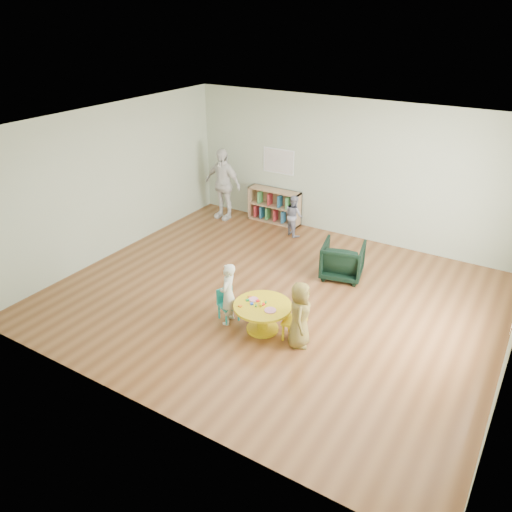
{
  "coord_description": "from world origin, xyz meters",
  "views": [
    {
      "loc": [
        3.45,
        -6.2,
        4.34
      ],
      "look_at": [
        -0.16,
        -0.3,
        0.86
      ],
      "focal_mm": 35.0,
      "sensor_mm": 36.0,
      "label": 1
    }
  ],
  "objects_px": {
    "kid_chair_right": "(297,321)",
    "child_right": "(300,315)",
    "activity_table": "(263,313)",
    "bookshelf": "(274,206)",
    "child_left": "(228,294)",
    "adult_caretaker": "(223,184)",
    "kid_chair_left": "(227,303)",
    "armchair": "(343,260)",
    "toddler": "(294,215)"
  },
  "relations": [
    {
      "from": "kid_chair_right",
      "to": "child_right",
      "type": "distance_m",
      "value": 0.23
    },
    {
      "from": "activity_table",
      "to": "bookshelf",
      "type": "distance_m",
      "value": 4.21
    },
    {
      "from": "activity_table",
      "to": "child_left",
      "type": "relative_size",
      "value": 0.87
    },
    {
      "from": "adult_caretaker",
      "to": "activity_table",
      "type": "bearing_deg",
      "value": -44.33
    },
    {
      "from": "kid_chair_left",
      "to": "child_right",
      "type": "xyz_separation_m",
      "value": [
        1.24,
        -0.02,
        0.22
      ]
    },
    {
      "from": "activity_table",
      "to": "armchair",
      "type": "relative_size",
      "value": 1.2
    },
    {
      "from": "adult_caretaker",
      "to": "armchair",
      "type": "bearing_deg",
      "value": -15.87
    },
    {
      "from": "kid_chair_right",
      "to": "adult_caretaker",
      "type": "bearing_deg",
      "value": 41.08
    },
    {
      "from": "activity_table",
      "to": "child_right",
      "type": "distance_m",
      "value": 0.66
    },
    {
      "from": "activity_table",
      "to": "kid_chair_right",
      "type": "distance_m",
      "value": 0.54
    },
    {
      "from": "child_right",
      "to": "armchair",
      "type": "bearing_deg",
      "value": -15.64
    },
    {
      "from": "kid_chair_left",
      "to": "bookshelf",
      "type": "distance_m",
      "value": 3.98
    },
    {
      "from": "adult_caretaker",
      "to": "bookshelf",
      "type": "bearing_deg",
      "value": 23.72
    },
    {
      "from": "activity_table",
      "to": "bookshelf",
      "type": "bearing_deg",
      "value": 117.21
    },
    {
      "from": "kid_chair_right",
      "to": "armchair",
      "type": "height_order",
      "value": "armchair"
    },
    {
      "from": "child_right",
      "to": "adult_caretaker",
      "type": "bearing_deg",
      "value": 24.85
    },
    {
      "from": "toddler",
      "to": "adult_caretaker",
      "type": "relative_size",
      "value": 0.55
    },
    {
      "from": "activity_table",
      "to": "toddler",
      "type": "relative_size",
      "value": 0.99
    },
    {
      "from": "activity_table",
      "to": "child_right",
      "type": "xyz_separation_m",
      "value": [
        0.62,
        -0.04,
        0.2
      ]
    },
    {
      "from": "child_right",
      "to": "activity_table",
      "type": "bearing_deg",
      "value": 63.87
    },
    {
      "from": "activity_table",
      "to": "child_right",
      "type": "relative_size",
      "value": 0.87
    },
    {
      "from": "child_left",
      "to": "adult_caretaker",
      "type": "xyz_separation_m",
      "value": [
        -2.48,
        3.43,
        0.3
      ]
    },
    {
      "from": "kid_chair_left",
      "to": "child_left",
      "type": "height_order",
      "value": "child_left"
    },
    {
      "from": "toddler",
      "to": "bookshelf",
      "type": "bearing_deg",
      "value": -0.53
    },
    {
      "from": "bookshelf",
      "to": "child_right",
      "type": "bearing_deg",
      "value": -56.05
    },
    {
      "from": "bookshelf",
      "to": "armchair",
      "type": "bearing_deg",
      "value": -34.88
    },
    {
      "from": "kid_chair_right",
      "to": "toddler",
      "type": "xyz_separation_m",
      "value": [
        -1.76,
        3.25,
        0.13
      ]
    },
    {
      "from": "armchair",
      "to": "toddler",
      "type": "bearing_deg",
      "value": -49.13
    },
    {
      "from": "kid_chair_right",
      "to": "bookshelf",
      "type": "relative_size",
      "value": 0.47
    },
    {
      "from": "child_right",
      "to": "toddler",
      "type": "distance_m",
      "value": 3.83
    },
    {
      "from": "activity_table",
      "to": "bookshelf",
      "type": "height_order",
      "value": "bookshelf"
    },
    {
      "from": "child_left",
      "to": "armchair",
      "type": "bearing_deg",
      "value": 144.06
    },
    {
      "from": "kid_chair_right",
      "to": "bookshelf",
      "type": "height_order",
      "value": "bookshelf"
    },
    {
      "from": "child_left",
      "to": "toddler",
      "type": "xyz_separation_m",
      "value": [
        -0.67,
        3.4,
        -0.06
      ]
    },
    {
      "from": "armchair",
      "to": "adult_caretaker",
      "type": "distance_m",
      "value": 3.62
    },
    {
      "from": "kid_chair_right",
      "to": "child_left",
      "type": "relative_size",
      "value": 0.57
    },
    {
      "from": "bookshelf",
      "to": "armchair",
      "type": "relative_size",
      "value": 1.67
    },
    {
      "from": "kid_chair_right",
      "to": "adult_caretaker",
      "type": "distance_m",
      "value": 4.86
    },
    {
      "from": "kid_chair_right",
      "to": "toddler",
      "type": "relative_size",
      "value": 0.65
    },
    {
      "from": "kid_chair_left",
      "to": "bookshelf",
      "type": "bearing_deg",
      "value": -136.2
    },
    {
      "from": "kid_chair_left",
      "to": "kid_chair_right",
      "type": "height_order",
      "value": "kid_chair_right"
    },
    {
      "from": "kid_chair_left",
      "to": "bookshelf",
      "type": "xyz_separation_m",
      "value": [
        -1.31,
        3.76,
        0.09
      ]
    },
    {
      "from": "kid_chair_right",
      "to": "toddler",
      "type": "distance_m",
      "value": 3.7
    },
    {
      "from": "kid_chair_left",
      "to": "child_left",
      "type": "xyz_separation_m",
      "value": [
        0.07,
        -0.07,
        0.22
      ]
    },
    {
      "from": "kid_chair_right",
      "to": "toddler",
      "type": "bearing_deg",
      "value": 22.1
    },
    {
      "from": "activity_table",
      "to": "toddler",
      "type": "xyz_separation_m",
      "value": [
        -1.22,
        3.31,
        0.14
      ]
    },
    {
      "from": "kid_chair_left",
      "to": "adult_caretaker",
      "type": "height_order",
      "value": "adult_caretaker"
    },
    {
      "from": "child_left",
      "to": "child_right",
      "type": "xyz_separation_m",
      "value": [
        1.17,
        0.05,
        0.0
      ]
    },
    {
      "from": "child_right",
      "to": "bookshelf",
      "type": "bearing_deg",
      "value": 11.61
    },
    {
      "from": "child_left",
      "to": "kid_chair_right",
      "type": "bearing_deg",
      "value": 84.23
    }
  ]
}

